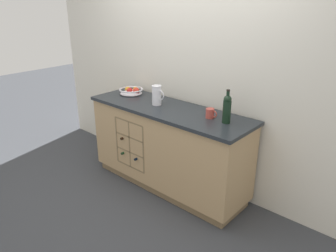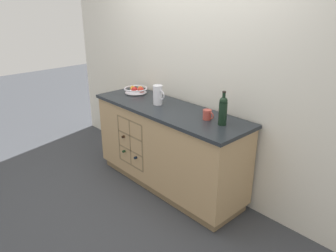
% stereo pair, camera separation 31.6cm
% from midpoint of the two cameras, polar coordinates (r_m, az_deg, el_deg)
% --- Properties ---
extents(ground_plane, '(14.00, 14.00, 0.00)m').
position_cam_midpoint_polar(ground_plane, '(3.80, -2.42, -10.21)').
color(ground_plane, '#383A3F').
extents(back_wall, '(4.40, 0.06, 2.55)m').
position_cam_midpoint_polar(back_wall, '(3.55, 1.18, 9.84)').
color(back_wall, silver).
rests_on(back_wall, ground_plane).
extents(kitchen_island, '(1.87, 0.60, 0.92)m').
position_cam_midpoint_polar(kitchen_island, '(3.57, -2.61, -3.79)').
color(kitchen_island, olive).
rests_on(kitchen_island, ground_plane).
extents(fruit_bowl, '(0.28, 0.28, 0.08)m').
position_cam_midpoint_polar(fruit_bowl, '(3.92, -8.71, 6.09)').
color(fruit_bowl, silver).
rests_on(fruit_bowl, kitchen_island).
extents(white_pitcher, '(0.16, 0.10, 0.21)m').
position_cam_midpoint_polar(white_pitcher, '(3.47, -4.57, 5.40)').
color(white_pitcher, white).
rests_on(white_pitcher, kitchen_island).
extents(ceramic_mug, '(0.12, 0.08, 0.09)m').
position_cam_midpoint_polar(ceramic_mug, '(3.10, 4.50, 2.17)').
color(ceramic_mug, '#B7473D').
rests_on(ceramic_mug, kitchen_island).
extents(standing_wine_bottle, '(0.08, 0.08, 0.31)m').
position_cam_midpoint_polar(standing_wine_bottle, '(2.97, 7.26, 3.05)').
color(standing_wine_bottle, black).
rests_on(standing_wine_bottle, kitchen_island).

